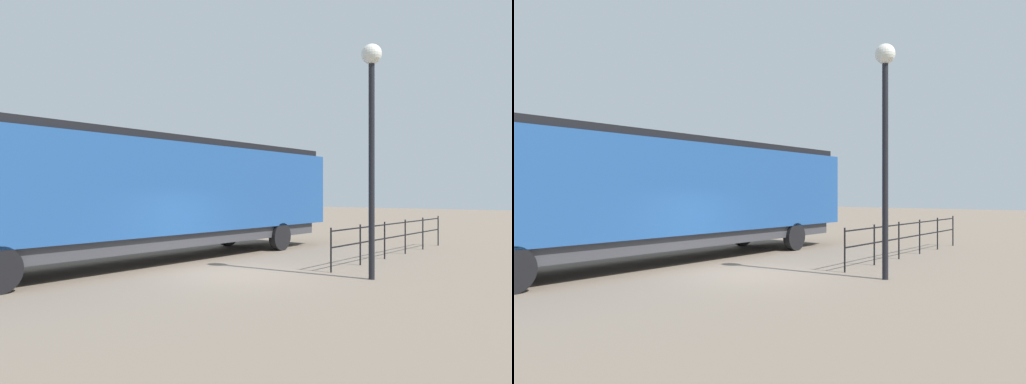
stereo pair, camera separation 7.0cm
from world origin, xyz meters
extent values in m
plane|color=#756656|center=(0.00, 0.00, 0.00)|extent=(120.00, 120.00, 0.00)
cube|color=navy|center=(-3.68, 0.02, 2.46)|extent=(3.11, 17.17, 2.91)
cube|color=black|center=(-3.68, 7.51, 2.02)|extent=(2.99, 2.18, 2.04)
cube|color=black|center=(-3.68, 0.02, 4.03)|extent=(2.80, 16.48, 0.24)
cube|color=#38383D|center=(-3.68, 0.02, 0.78)|extent=(2.80, 15.80, 0.45)
cylinder|color=black|center=(-5.09, 5.51, 0.55)|extent=(0.30, 1.10, 1.10)
cylinder|color=black|center=(-2.28, 5.51, 0.55)|extent=(0.30, 1.10, 1.10)
cylinder|color=black|center=(3.52, 1.64, 2.92)|extent=(0.16, 0.16, 5.85)
sphere|color=silver|center=(3.52, 1.64, 6.01)|extent=(0.54, 0.54, 0.54)
cube|color=black|center=(2.09, 6.60, 1.19)|extent=(0.04, 9.26, 0.04)
cube|color=black|center=(2.09, 6.60, 0.71)|extent=(0.04, 9.26, 0.04)
cylinder|color=black|center=(2.09, 1.97, 0.65)|extent=(0.05, 0.05, 1.29)
cylinder|color=black|center=(2.09, 3.82, 0.65)|extent=(0.05, 0.05, 1.29)
cylinder|color=black|center=(2.09, 5.68, 0.65)|extent=(0.05, 0.05, 1.29)
cylinder|color=black|center=(2.09, 7.53, 0.65)|extent=(0.05, 0.05, 1.29)
cylinder|color=black|center=(2.09, 9.38, 0.65)|extent=(0.05, 0.05, 1.29)
cylinder|color=black|center=(2.09, 11.23, 0.65)|extent=(0.05, 0.05, 1.29)
camera|label=1|loc=(9.34, -10.63, 2.31)|focal=34.85mm
camera|label=2|loc=(9.40, -10.58, 2.31)|focal=34.85mm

